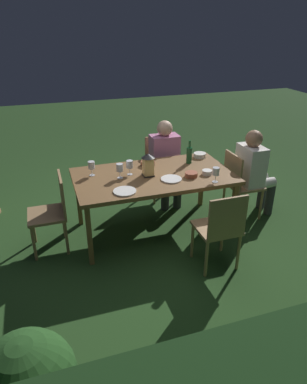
{
  "coord_description": "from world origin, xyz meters",
  "views": [
    {
      "loc": [
        1.15,
        3.5,
        2.33
      ],
      "look_at": [
        0.0,
        0.0,
        0.52
      ],
      "focal_mm": 32.74,
      "sensor_mm": 36.0,
      "label": 1
    }
  ],
  "objects_px": {
    "person_in_pink": "(166,159)",
    "chair_side_right_a": "(220,227)",
    "potted_plant_by_hedge": "(28,384)",
    "bowl_olives": "(207,172)",
    "plate_b": "(125,191)",
    "bowl_bread": "(200,155)",
    "chair_head_near": "(239,182)",
    "bowl_salad": "(191,174)",
    "chair_head_far": "(53,210)",
    "green_bottle_on_table": "(189,155)",
    "wine_glass_c": "(91,166)",
    "person_in_cream": "(254,169)",
    "wine_glass_a": "(130,165)",
    "wine_glass_d": "(120,168)",
    "plate_a": "(171,179)",
    "bowl_dip": "(148,163)",
    "chair_side_left_a": "(161,164)",
    "lantern_centerpiece": "(148,163)",
    "wine_glass_b": "(216,172)",
    "dining_table": "(154,179)"
  },
  "relations": [
    {
      "from": "wine_glass_a",
      "to": "wine_glass_b",
      "type": "bearing_deg",
      "value": 149.38
    },
    {
      "from": "green_bottle_on_table",
      "to": "wine_glass_d",
      "type": "relative_size",
      "value": 1.72
    },
    {
      "from": "potted_plant_by_hedge",
      "to": "bowl_olives",
      "type": "bearing_deg",
      "value": -137.3
    },
    {
      "from": "person_in_pink",
      "to": "chair_side_right_a",
      "type": "xyz_separation_m",
      "value": [
        -0.0,
        1.59,
        -0.15
      ]
    },
    {
      "from": "chair_side_left_a",
      "to": "chair_head_far",
      "type": "relative_size",
      "value": 1.0
    },
    {
      "from": "wine_glass_a",
      "to": "wine_glass_d",
      "type": "bearing_deg",
      "value": 25.52
    },
    {
      "from": "wine_glass_c",
      "to": "chair_head_near",
      "type": "bearing_deg",
      "value": 173.92
    },
    {
      "from": "wine_glass_a",
      "to": "wine_glass_d",
      "type": "relative_size",
      "value": 1.0
    },
    {
      "from": "bowl_olives",
      "to": "potted_plant_by_hedge",
      "type": "relative_size",
      "value": 0.14
    },
    {
      "from": "wine_glass_c",
      "to": "wine_glass_d",
      "type": "distance_m",
      "value": 0.33
    },
    {
      "from": "chair_side_left_a",
      "to": "bowl_olives",
      "type": "height_order",
      "value": "chair_side_left_a"
    },
    {
      "from": "bowl_salad",
      "to": "bowl_dip",
      "type": "distance_m",
      "value": 0.6
    },
    {
      "from": "chair_head_near",
      "to": "green_bottle_on_table",
      "type": "bearing_deg",
      "value": -18.2
    },
    {
      "from": "lantern_centerpiece",
      "to": "wine_glass_a",
      "type": "bearing_deg",
      "value": -27.08
    },
    {
      "from": "chair_head_near",
      "to": "green_bottle_on_table",
      "type": "relative_size",
      "value": 3.0
    },
    {
      "from": "lantern_centerpiece",
      "to": "wine_glass_b",
      "type": "xyz_separation_m",
      "value": [
        -0.64,
        0.4,
        -0.03
      ]
    },
    {
      "from": "bowl_dip",
      "to": "chair_head_far",
      "type": "bearing_deg",
      "value": 13.87
    },
    {
      "from": "wine_glass_a",
      "to": "bowl_olives",
      "type": "relative_size",
      "value": 1.48
    },
    {
      "from": "chair_head_near",
      "to": "potted_plant_by_hedge",
      "type": "relative_size",
      "value": 1.1
    },
    {
      "from": "person_in_pink",
      "to": "wine_glass_c",
      "type": "xyz_separation_m",
      "value": [
        1.08,
        0.5,
        0.23
      ]
    },
    {
      "from": "dining_table",
      "to": "person_in_cream",
      "type": "xyz_separation_m",
      "value": [
        -1.35,
        0.0,
        -0.06
      ]
    },
    {
      "from": "chair_side_right_a",
      "to": "chair_head_far",
      "type": "height_order",
      "value": "same"
    },
    {
      "from": "wine_glass_b",
      "to": "potted_plant_by_hedge",
      "type": "height_order",
      "value": "wine_glass_b"
    },
    {
      "from": "plate_b",
      "to": "bowl_bread",
      "type": "bearing_deg",
      "value": -149.36
    },
    {
      "from": "chair_head_near",
      "to": "wine_glass_c",
      "type": "bearing_deg",
      "value": -6.08
    },
    {
      "from": "person_in_cream",
      "to": "wine_glass_a",
      "type": "distance_m",
      "value": 1.62
    },
    {
      "from": "bowl_salad",
      "to": "bowl_olives",
      "type": "bearing_deg",
      "value": -178.49
    },
    {
      "from": "wine_glass_a",
      "to": "potted_plant_by_hedge",
      "type": "distance_m",
      "value": 2.46
    },
    {
      "from": "chair_head_far",
      "to": "potted_plant_by_hedge",
      "type": "relative_size",
      "value": 1.1
    },
    {
      "from": "green_bottle_on_table",
      "to": "person_in_cream",
      "type": "bearing_deg",
      "value": 165.95
    },
    {
      "from": "person_in_cream",
      "to": "bowl_olives",
      "type": "distance_m",
      "value": 0.8
    },
    {
      "from": "lantern_centerpiece",
      "to": "wine_glass_a",
      "type": "distance_m",
      "value": 0.21
    },
    {
      "from": "person_in_pink",
      "to": "bowl_dip",
      "type": "distance_m",
      "value": 0.58
    },
    {
      "from": "chair_head_near",
      "to": "wine_glass_a",
      "type": "height_order",
      "value": "wine_glass_a"
    },
    {
      "from": "chair_side_right_a",
      "to": "chair_head_far",
      "type": "xyz_separation_m",
      "value": [
        1.56,
        -0.89,
        0.0
      ]
    },
    {
      "from": "chair_head_near",
      "to": "bowl_salad",
      "type": "relative_size",
      "value": 6.11
    },
    {
      "from": "plate_b",
      "to": "bowl_bread",
      "type": "distance_m",
      "value": 1.36
    },
    {
      "from": "chair_head_near",
      "to": "chair_side_left_a",
      "type": "bearing_deg",
      "value": -50.1
    },
    {
      "from": "person_in_cream",
      "to": "green_bottle_on_table",
      "type": "relative_size",
      "value": 3.96
    },
    {
      "from": "person_in_pink",
      "to": "bowl_bread",
      "type": "distance_m",
      "value": 0.5
    },
    {
      "from": "green_bottle_on_table",
      "to": "bowl_olives",
      "type": "relative_size",
      "value": 2.53
    },
    {
      "from": "wine_glass_c",
      "to": "wine_glass_d",
      "type": "xyz_separation_m",
      "value": [
        -0.29,
        0.17,
        0.0
      ]
    },
    {
      "from": "person_in_pink",
      "to": "chair_side_right_a",
      "type": "distance_m",
      "value": 1.59
    },
    {
      "from": "plate_a",
      "to": "potted_plant_by_hedge",
      "type": "relative_size",
      "value": 0.29
    },
    {
      "from": "green_bottle_on_table",
      "to": "plate_a",
      "type": "height_order",
      "value": "green_bottle_on_table"
    },
    {
      "from": "potted_plant_by_hedge",
      "to": "chair_head_far",
      "type": "bearing_deg",
      "value": -97.61
    },
    {
      "from": "bowl_bread",
      "to": "person_in_cream",
      "type": "bearing_deg",
      "value": 149.68
    },
    {
      "from": "plate_a",
      "to": "bowl_salad",
      "type": "relative_size",
      "value": 1.64
    },
    {
      "from": "bowl_olives",
      "to": "green_bottle_on_table",
      "type": "bearing_deg",
      "value": -82.02
    },
    {
      "from": "chair_head_near",
      "to": "chair_head_far",
      "type": "height_order",
      "value": "same"
    }
  ]
}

